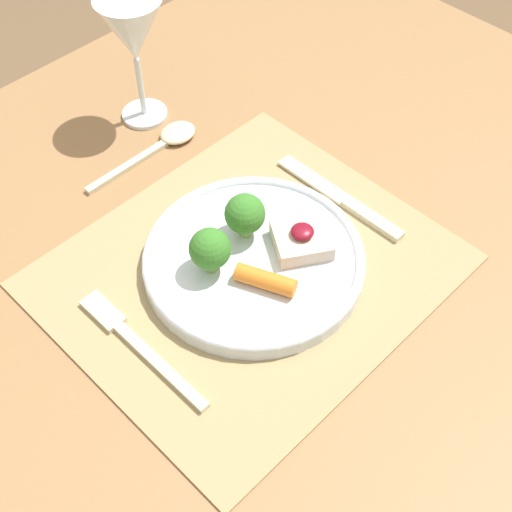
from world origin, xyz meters
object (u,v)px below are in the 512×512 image
wine_glass_near (132,34)px  fork (134,341)px  dinner_plate (255,257)px  spoon (167,140)px  knife (347,202)px

wine_glass_near → fork: bearing=-131.1°
fork → wine_glass_near: wine_glass_near is taller
dinner_plate → spoon: dinner_plate is taller
fork → wine_glass_near: 0.39m
spoon → wine_glass_near: size_ratio=0.99×
knife → wine_glass_near: 0.34m
dinner_plate → fork: 0.16m
dinner_plate → wine_glass_near: (0.08, 0.30, 0.11)m
fork → knife: bearing=-2.8°
dinner_plate → knife: 0.15m
spoon → wine_glass_near: 0.14m
knife → wine_glass_near: (-0.07, 0.31, 0.12)m
dinner_plate → spoon: 0.24m
knife → wine_glass_near: wine_glass_near is taller
wine_glass_near → dinner_plate: bearing=-105.5°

